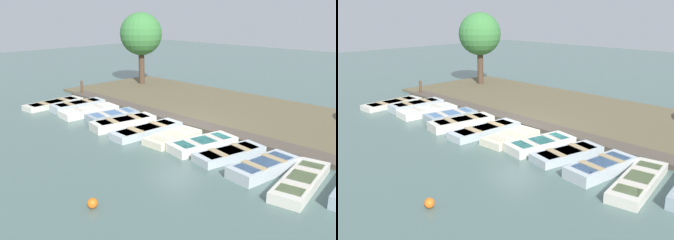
# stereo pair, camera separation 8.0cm
# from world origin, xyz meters

# --- Properties ---
(ground_plane) EXTENTS (80.00, 80.00, 0.00)m
(ground_plane) POSITION_xyz_m (0.00, 0.00, 0.00)
(ground_plane) COLOR #4C6660
(shore_bank) EXTENTS (8.00, 24.00, 0.13)m
(shore_bank) POSITION_xyz_m (-5.00, 0.00, 0.06)
(shore_bank) COLOR brown
(shore_bank) RESTS_ON ground_plane
(dock_walkway) EXTENTS (1.05, 20.53, 0.20)m
(dock_walkway) POSITION_xyz_m (-1.11, 0.00, 0.10)
(dock_walkway) COLOR #51473D
(dock_walkway) RESTS_ON ground_plane
(rowboat_0) EXTENTS (3.59, 1.24, 0.33)m
(rowboat_0) POSITION_xyz_m (1.74, -8.45, 0.16)
(rowboat_0) COLOR beige
(rowboat_0) RESTS_ON ground_plane
(rowboat_1) EXTENTS (3.13, 1.28, 0.44)m
(rowboat_1) POSITION_xyz_m (1.09, -6.82, 0.22)
(rowboat_1) COLOR #B2BCC1
(rowboat_1) RESTS_ON ground_plane
(rowboat_2) EXTENTS (3.23, 1.55, 0.38)m
(rowboat_2) POSITION_xyz_m (1.29, -5.40, 0.19)
(rowboat_2) COLOR silver
(rowboat_2) RESTS_ON ground_plane
(rowboat_3) EXTENTS (2.84, 1.58, 0.34)m
(rowboat_3) POSITION_xyz_m (0.89, -3.85, 0.17)
(rowboat_3) COLOR #8C9EA8
(rowboat_3) RESTS_ON ground_plane
(rowboat_4) EXTENTS (3.34, 1.64, 0.44)m
(rowboat_4) POSITION_xyz_m (1.42, -2.26, 0.22)
(rowboat_4) COLOR beige
(rowboat_4) RESTS_ON ground_plane
(rowboat_5) EXTENTS (3.62, 1.33, 0.35)m
(rowboat_5) POSITION_xyz_m (1.34, -0.64, 0.17)
(rowboat_5) COLOR #B2BCC1
(rowboat_5) RESTS_ON ground_plane
(rowboat_6) EXTENTS (2.71, 1.25, 0.33)m
(rowboat_6) POSITION_xyz_m (1.18, 0.87, 0.16)
(rowboat_6) COLOR beige
(rowboat_6) RESTS_ON ground_plane
(rowboat_7) EXTENTS (3.13, 1.74, 0.39)m
(rowboat_7) POSITION_xyz_m (1.01, 2.43, 0.19)
(rowboat_7) COLOR silver
(rowboat_7) RESTS_ON ground_plane
(rowboat_8) EXTENTS (3.12, 1.68, 0.34)m
(rowboat_8) POSITION_xyz_m (1.07, 3.82, 0.17)
(rowboat_8) COLOR #B2BCC1
(rowboat_8) RESTS_ON ground_plane
(rowboat_9) EXTENTS (2.95, 1.47, 0.44)m
(rowboat_9) POSITION_xyz_m (1.39, 5.52, 0.22)
(rowboat_9) COLOR #B2BCC1
(rowboat_9) RESTS_ON ground_plane
(rowboat_10) EXTENTS (3.61, 1.55, 0.36)m
(rowboat_10) POSITION_xyz_m (1.45, 6.94, 0.18)
(rowboat_10) COLOR beige
(rowboat_10) RESTS_ON ground_plane
(mooring_post_near) EXTENTS (0.16, 0.16, 1.05)m
(mooring_post_near) POSITION_xyz_m (-1.02, -9.63, 0.53)
(mooring_post_near) COLOR brown
(mooring_post_near) RESTS_ON ground_plane
(buoy) EXTENTS (0.31, 0.31, 0.31)m
(buoy) POSITION_xyz_m (7.05, 3.26, 0.16)
(buoy) COLOR orange
(buoy) RESTS_ON ground_plane
(park_tree_far_left) EXTENTS (3.11, 3.11, 5.40)m
(park_tree_far_left) POSITION_xyz_m (-6.31, -9.56, 3.80)
(park_tree_far_left) COLOR #4C3828
(park_tree_far_left) RESTS_ON ground_plane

